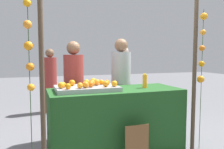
# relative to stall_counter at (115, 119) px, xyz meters

# --- Properties ---
(ground_plane) EXTENTS (24.00, 24.00, 0.00)m
(ground_plane) POSITION_rel_stall_counter_xyz_m (0.00, 0.00, -0.45)
(ground_plane) COLOR slate
(stall_counter) EXTENTS (1.90, 0.79, 0.89)m
(stall_counter) POSITION_rel_stall_counter_xyz_m (0.00, 0.00, 0.00)
(stall_counter) COLOR #1E4C1E
(stall_counter) RESTS_ON ground_plane
(orange_tray) EXTENTS (0.85, 0.57, 0.06)m
(orange_tray) POSITION_rel_stall_counter_xyz_m (-0.42, 0.02, 0.48)
(orange_tray) COLOR #9EA0A5
(orange_tray) RESTS_ON stall_counter
(orange_0) EXTENTS (0.09, 0.09, 0.09)m
(orange_0) POSITION_rel_stall_counter_xyz_m (-0.27, 0.04, 0.55)
(orange_0) COLOR orange
(orange_0) RESTS_ON orange_tray
(orange_1) EXTENTS (0.08, 0.08, 0.08)m
(orange_1) POSITION_rel_stall_counter_xyz_m (-0.55, -0.17, 0.54)
(orange_1) COLOR orange
(orange_1) RESTS_ON orange_tray
(orange_2) EXTENTS (0.08, 0.08, 0.08)m
(orange_2) POSITION_rel_stall_counter_xyz_m (-0.19, -0.14, 0.55)
(orange_2) COLOR orange
(orange_2) RESTS_ON orange_tray
(orange_3) EXTENTS (0.08, 0.08, 0.08)m
(orange_3) POSITION_rel_stall_counter_xyz_m (-0.39, -0.11, 0.55)
(orange_3) COLOR orange
(orange_3) RESTS_ON orange_tray
(orange_4) EXTENTS (0.08, 0.08, 0.08)m
(orange_4) POSITION_rel_stall_counter_xyz_m (-0.08, -0.16, 0.55)
(orange_4) COLOR orange
(orange_4) RESTS_ON orange_tray
(orange_5) EXTENTS (0.07, 0.07, 0.07)m
(orange_5) POSITION_rel_stall_counter_xyz_m (-0.75, -0.01, 0.54)
(orange_5) COLOR orange
(orange_5) RESTS_ON orange_tray
(orange_6) EXTENTS (0.09, 0.09, 0.09)m
(orange_6) POSITION_rel_stall_counter_xyz_m (-0.61, 0.12, 0.55)
(orange_6) COLOR orange
(orange_6) RESTS_ON orange_tray
(orange_7) EXTENTS (0.08, 0.08, 0.08)m
(orange_7) POSITION_rel_stall_counter_xyz_m (-0.78, -0.09, 0.55)
(orange_7) COLOR orange
(orange_7) RESTS_ON orange_tray
(orange_8) EXTENTS (0.07, 0.07, 0.07)m
(orange_8) POSITION_rel_stall_counter_xyz_m (-0.18, 0.10, 0.54)
(orange_8) COLOR orange
(orange_8) RESTS_ON orange_tray
(orange_9) EXTENTS (0.09, 0.09, 0.09)m
(orange_9) POSITION_rel_stall_counter_xyz_m (-0.35, -0.01, 0.55)
(orange_9) COLOR orange
(orange_9) RESTS_ON orange_tray
(orange_10) EXTENTS (0.08, 0.08, 0.08)m
(orange_10) POSITION_rel_stall_counter_xyz_m (-0.71, -0.18, 0.54)
(orange_10) COLOR orange
(orange_10) RESTS_ON orange_tray
(orange_11) EXTENTS (0.09, 0.09, 0.09)m
(orange_11) POSITION_rel_stall_counter_xyz_m (-0.28, 0.19, 0.55)
(orange_11) COLOR orange
(orange_11) RESTS_ON orange_tray
(orange_12) EXTENTS (0.08, 0.08, 0.08)m
(orange_12) POSITION_rel_stall_counter_xyz_m (-0.38, 0.19, 0.54)
(orange_12) COLOR orange
(orange_12) RESTS_ON orange_tray
(orange_13) EXTENTS (0.08, 0.08, 0.08)m
(orange_13) POSITION_rel_stall_counter_xyz_m (-0.12, 0.02, 0.54)
(orange_13) COLOR orange
(orange_13) RESTS_ON orange_tray
(orange_14) EXTENTS (0.09, 0.09, 0.09)m
(orange_14) POSITION_rel_stall_counter_xyz_m (-0.48, -0.16, 0.55)
(orange_14) COLOR orange
(orange_14) RESTS_ON orange_tray
(juice_bottle) EXTENTS (0.07, 0.07, 0.22)m
(juice_bottle) POSITION_rel_stall_counter_xyz_m (0.46, -0.03, 0.55)
(juice_bottle) COLOR orange
(juice_bottle) RESTS_ON stall_counter
(chalkboard_sign) EXTENTS (0.32, 0.03, 0.53)m
(chalkboard_sign) POSITION_rel_stall_counter_xyz_m (0.07, -0.57, -0.19)
(chalkboard_sign) COLOR brown
(chalkboard_sign) RESTS_ON ground_plane
(vendor_left) EXTENTS (0.32, 0.32, 1.61)m
(vendor_left) POSITION_rel_stall_counter_xyz_m (-0.50, 0.61, 0.30)
(vendor_left) COLOR maroon
(vendor_left) RESTS_ON ground_plane
(vendor_right) EXTENTS (0.33, 0.33, 1.66)m
(vendor_right) POSITION_rel_stall_counter_xyz_m (0.31, 0.56, 0.33)
(vendor_right) COLOR #99999E
(vendor_right) RESTS_ON ground_plane
(crowd_person_0) EXTENTS (0.31, 0.31, 1.54)m
(crowd_person_0) POSITION_rel_stall_counter_xyz_m (-0.73, 2.55, 0.27)
(crowd_person_0) COLOR maroon
(crowd_person_0) RESTS_ON ground_plane
(crowd_person_1) EXTENTS (0.32, 0.32, 1.60)m
(crowd_person_1) POSITION_rel_stall_counter_xyz_m (1.18, 2.51, 0.30)
(crowd_person_1) COLOR #99999E
(crowd_person_1) RESTS_ON ground_plane
(canopy_post_left) EXTENTS (0.06, 0.06, 2.27)m
(canopy_post_left) POSITION_rel_stall_counter_xyz_m (-1.03, -0.43, 0.69)
(canopy_post_left) COLOR #473828
(canopy_post_left) RESTS_ON ground_plane
(canopy_post_right) EXTENTS (0.06, 0.06, 2.27)m
(canopy_post_right) POSITION_rel_stall_counter_xyz_m (1.03, -0.43, 0.69)
(canopy_post_right) COLOR #473828
(canopy_post_right) RESTS_ON ground_plane
(garland_strand_left) EXTENTS (0.10, 0.10, 2.03)m
(garland_strand_left) POSITION_rel_stall_counter_xyz_m (-1.16, -0.47, 1.03)
(garland_strand_left) COLOR #2D4C23
(garland_strand_left) RESTS_ON ground_plane
(garland_strand_right) EXTENTS (0.11, 0.11, 2.03)m
(garland_strand_right) POSITION_rel_stall_counter_xyz_m (1.17, -0.41, 1.01)
(garland_strand_right) COLOR #2D4C23
(garland_strand_right) RESTS_ON ground_plane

